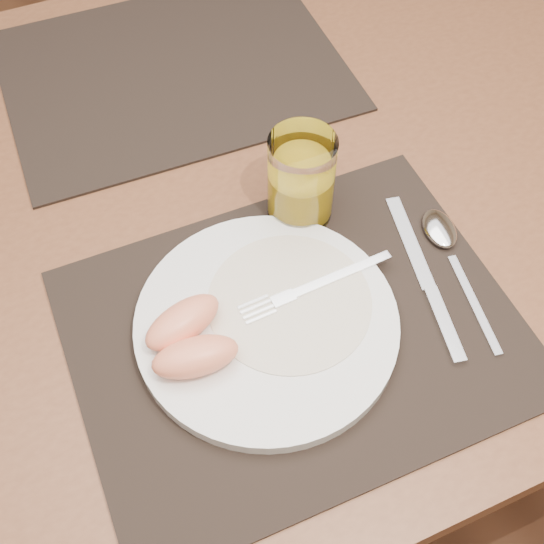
{
  "coord_description": "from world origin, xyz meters",
  "views": [
    {
      "loc": [
        -0.17,
        -0.53,
        1.37
      ],
      "look_at": [
        -0.01,
        -0.15,
        0.77
      ],
      "focal_mm": 45.0,
      "sensor_mm": 36.0,
      "label": 1
    }
  ],
  "objects_px": {
    "placemat_far": "(173,70)",
    "plate": "(267,323)",
    "knife": "(429,288)",
    "spoon": "(444,239)",
    "juice_glass": "(301,183)",
    "table": "(229,226)",
    "fork": "(304,290)",
    "placemat_near": "(295,332)"
  },
  "relations": [
    {
      "from": "placemat_far",
      "to": "plate",
      "type": "height_order",
      "value": "plate"
    },
    {
      "from": "plate",
      "to": "knife",
      "type": "bearing_deg",
      "value": -8.78
    },
    {
      "from": "spoon",
      "to": "juice_glass",
      "type": "bearing_deg",
      "value": 140.96
    },
    {
      "from": "plate",
      "to": "knife",
      "type": "distance_m",
      "value": 0.18
    },
    {
      "from": "plate",
      "to": "knife",
      "type": "xyz_separation_m",
      "value": [
        0.18,
        -0.03,
        -0.01
      ]
    },
    {
      "from": "table",
      "to": "fork",
      "type": "distance_m",
      "value": 0.22
    },
    {
      "from": "fork",
      "to": "knife",
      "type": "bearing_deg",
      "value": -18.49
    },
    {
      "from": "knife",
      "to": "spoon",
      "type": "bearing_deg",
      "value": 45.49
    },
    {
      "from": "juice_glass",
      "to": "fork",
      "type": "bearing_deg",
      "value": -112.83
    },
    {
      "from": "table",
      "to": "spoon",
      "type": "bearing_deg",
      "value": -43.75
    },
    {
      "from": "placemat_near",
      "to": "placemat_far",
      "type": "bearing_deg",
      "value": 87.71
    },
    {
      "from": "knife",
      "to": "table",
      "type": "bearing_deg",
      "value": 121.71
    },
    {
      "from": "fork",
      "to": "spoon",
      "type": "bearing_deg",
      "value": 1.88
    },
    {
      "from": "plate",
      "to": "fork",
      "type": "bearing_deg",
      "value": 17.49
    },
    {
      "from": "spoon",
      "to": "juice_glass",
      "type": "height_order",
      "value": "juice_glass"
    },
    {
      "from": "fork",
      "to": "knife",
      "type": "distance_m",
      "value": 0.14
    },
    {
      "from": "table",
      "to": "knife",
      "type": "height_order",
      "value": "knife"
    },
    {
      "from": "placemat_far",
      "to": "plate",
      "type": "distance_m",
      "value": 0.43
    },
    {
      "from": "plate",
      "to": "placemat_far",
      "type": "bearing_deg",
      "value": 84.24
    },
    {
      "from": "table",
      "to": "fork",
      "type": "bearing_deg",
      "value": -85.53
    },
    {
      "from": "placemat_far",
      "to": "juice_glass",
      "type": "height_order",
      "value": "juice_glass"
    },
    {
      "from": "juice_glass",
      "to": "placemat_near",
      "type": "bearing_deg",
      "value": -116.42
    },
    {
      "from": "placemat_near",
      "to": "placemat_far",
      "type": "xyz_separation_m",
      "value": [
        0.02,
        0.44,
        0.0
      ]
    },
    {
      "from": "fork",
      "to": "knife",
      "type": "height_order",
      "value": "fork"
    },
    {
      "from": "plate",
      "to": "juice_glass",
      "type": "relative_size",
      "value": 2.41
    },
    {
      "from": "spoon",
      "to": "juice_glass",
      "type": "relative_size",
      "value": 1.71
    },
    {
      "from": "table",
      "to": "juice_glass",
      "type": "xyz_separation_m",
      "value": [
        0.06,
        -0.08,
        0.14
      ]
    },
    {
      "from": "placemat_far",
      "to": "spoon",
      "type": "xyz_separation_m",
      "value": [
        0.18,
        -0.4,
        0.01
      ]
    },
    {
      "from": "plate",
      "to": "juice_glass",
      "type": "distance_m",
      "value": 0.16
    },
    {
      "from": "placemat_far",
      "to": "knife",
      "type": "relative_size",
      "value": 2.06
    },
    {
      "from": "placemat_far",
      "to": "knife",
      "type": "xyz_separation_m",
      "value": [
        0.13,
        -0.45,
        0.0
      ]
    },
    {
      "from": "fork",
      "to": "juice_glass",
      "type": "relative_size",
      "value": 1.56
    },
    {
      "from": "placemat_near",
      "to": "placemat_far",
      "type": "relative_size",
      "value": 1.0
    },
    {
      "from": "placemat_near",
      "to": "plate",
      "type": "distance_m",
      "value": 0.03
    },
    {
      "from": "fork",
      "to": "spoon",
      "type": "height_order",
      "value": "fork"
    },
    {
      "from": "knife",
      "to": "juice_glass",
      "type": "height_order",
      "value": "juice_glass"
    },
    {
      "from": "table",
      "to": "juice_glass",
      "type": "height_order",
      "value": "juice_glass"
    },
    {
      "from": "fork",
      "to": "juice_glass",
      "type": "height_order",
      "value": "juice_glass"
    },
    {
      "from": "fork",
      "to": "table",
      "type": "bearing_deg",
      "value": 94.47
    },
    {
      "from": "table",
      "to": "placemat_near",
      "type": "xyz_separation_m",
      "value": [
        -0.01,
        -0.22,
        0.09
      ]
    },
    {
      "from": "juice_glass",
      "to": "table",
      "type": "bearing_deg",
      "value": 128.29
    },
    {
      "from": "knife",
      "to": "juice_glass",
      "type": "bearing_deg",
      "value": 117.98
    }
  ]
}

